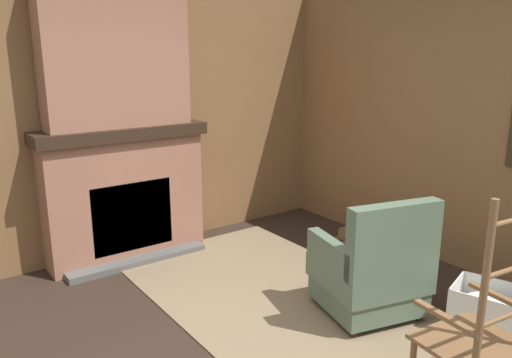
# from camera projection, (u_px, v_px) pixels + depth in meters

# --- Properties ---
(wood_panel_wall_left) EXTENTS (0.06, 5.34, 2.65)m
(wood_panel_wall_left) POSITION_uv_depth(u_px,v_px,m) (112.00, 119.00, 4.72)
(wood_panel_wall_left) COLOR brown
(wood_panel_wall_left) RESTS_ON ground
(wood_panel_wall_back) EXTENTS (5.34, 0.09, 2.65)m
(wood_panel_wall_back) POSITION_uv_depth(u_px,v_px,m) (493.00, 127.00, 4.21)
(wood_panel_wall_back) COLOR brown
(wood_panel_wall_back) RESTS_ON ground
(fireplace_hearth) EXTENTS (0.54, 1.59, 1.28)m
(fireplace_hearth) POSITION_uv_depth(u_px,v_px,m) (126.00, 194.00, 4.73)
(fireplace_hearth) COLOR #93604C
(fireplace_hearth) RESTS_ON ground
(chimney_breast) EXTENTS (0.29, 1.31, 1.36)m
(chimney_breast) POSITION_uv_depth(u_px,v_px,m) (115.00, 50.00, 4.41)
(chimney_breast) COLOR #93604C
(chimney_breast) RESTS_ON fireplace_hearth
(area_rug) EXTENTS (3.35, 1.72, 0.01)m
(area_rug) POSITION_uv_depth(u_px,v_px,m) (296.00, 307.00, 3.89)
(area_rug) COLOR #7A664C
(area_rug) RESTS_ON ground
(armchair) EXTENTS (0.83, 0.86, 0.95)m
(armchair) POSITION_uv_depth(u_px,v_px,m) (372.00, 272.00, 3.72)
(armchair) COLOR #516651
(armchair) RESTS_ON ground
(rocking_chair) EXTENTS (0.85, 0.57, 1.32)m
(rocking_chair) POSITION_uv_depth(u_px,v_px,m) (478.00, 346.00, 2.63)
(rocking_chair) COLOR brown
(rocking_chair) RESTS_ON ground
(firewood_stack) EXTENTS (0.46, 0.43, 0.24)m
(firewood_stack) POSITION_uv_depth(u_px,v_px,m) (360.00, 240.00, 5.00)
(firewood_stack) COLOR brown
(firewood_stack) RESTS_ON ground
(laundry_basket) EXTENTS (0.57, 0.51, 0.34)m
(laundry_basket) POSITION_uv_depth(u_px,v_px,m) (489.00, 310.00, 3.52)
(laundry_basket) COLOR white
(laundry_basket) RESTS_ON ground
(oil_lamp_vase) EXTENTS (0.10, 0.10, 0.27)m
(oil_lamp_vase) POSITION_uv_depth(u_px,v_px,m) (67.00, 120.00, 4.32)
(oil_lamp_vase) COLOR silver
(oil_lamp_vase) RESTS_ON fireplace_hearth
(storage_case) EXTENTS (0.15, 0.25, 0.12)m
(storage_case) POSITION_uv_depth(u_px,v_px,m) (136.00, 118.00, 4.69)
(storage_case) COLOR gray
(storage_case) RESTS_ON fireplace_hearth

